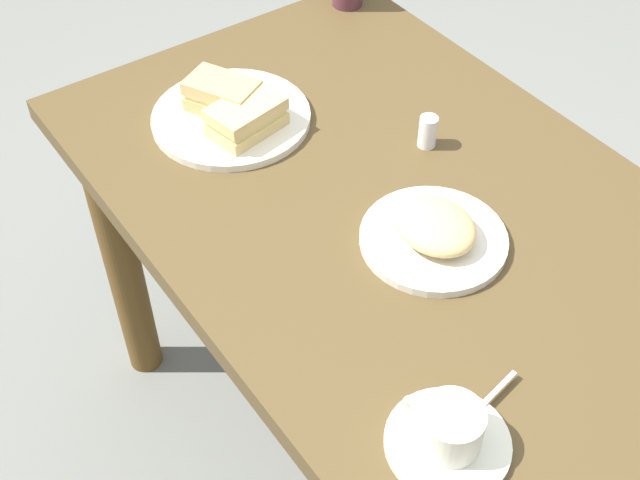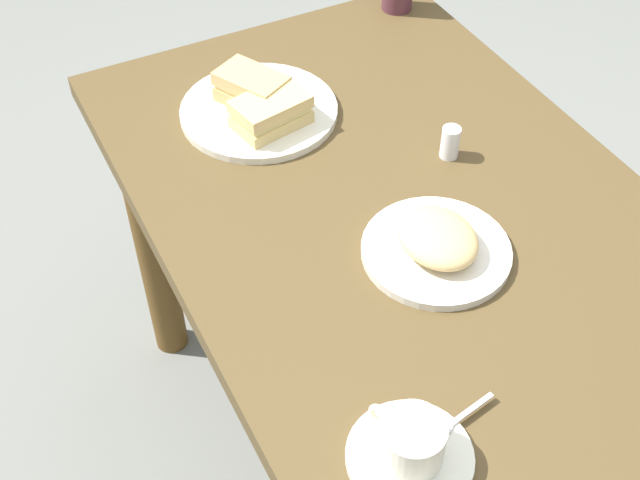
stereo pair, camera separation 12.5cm
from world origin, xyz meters
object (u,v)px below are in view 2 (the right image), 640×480
at_px(sandwich_front, 252,89).
at_px(coffee_cup, 411,440).
at_px(dining_table, 405,275).
at_px(sandwich_plate, 259,111).
at_px(coffee_saucer, 410,457).
at_px(spoon, 455,421).
at_px(sandwich_back, 271,112).
at_px(side_plate, 436,251).
at_px(salt_shaker, 450,142).

relative_size(sandwich_front, coffee_cup, 1.36).
distance_m(dining_table, sandwich_plate, 0.40).
height_order(coffee_saucer, spoon, spoon).
relative_size(sandwich_back, spoon, 1.43).
bearing_deg(sandwich_front, spoon, 176.50).
relative_size(dining_table, coffee_cup, 11.69).
bearing_deg(spoon, sandwich_front, -3.50).
xyz_separation_m(sandwich_back, coffee_cup, (-0.66, 0.12, 0.00)).
xyz_separation_m(sandwich_front, side_plate, (-0.46, -0.10, -0.04)).
relative_size(dining_table, sandwich_front, 8.56).
height_order(sandwich_front, side_plate, sandwich_front).
bearing_deg(sandwich_plate, sandwich_front, 6.34).
xyz_separation_m(dining_table, salt_shaker, (0.10, -0.13, 0.17)).
bearing_deg(coffee_saucer, sandwich_back, -10.36).
relative_size(sandwich_back, salt_shaker, 2.43).
xyz_separation_m(coffee_cup, spoon, (0.01, -0.07, -0.03)).
relative_size(coffee_saucer, side_plate, 0.70).
bearing_deg(salt_shaker, sandwich_plate, 43.38).
distance_m(sandwich_front, spoon, 0.73).
distance_m(sandwich_front, salt_shaker, 0.37).
relative_size(coffee_cup, spoon, 1.08).
height_order(sandwich_front, salt_shaker, sandwich_front).
relative_size(sandwich_back, coffee_saucer, 0.89).
bearing_deg(spoon, coffee_cup, 99.07).
distance_m(dining_table, coffee_saucer, 0.46).
bearing_deg(coffee_saucer, dining_table, -31.96).
bearing_deg(coffee_saucer, sandwich_plate, -9.57).
relative_size(sandwich_plate, side_plate, 1.25).
bearing_deg(coffee_cup, sandwich_plate, -9.64).
relative_size(coffee_saucer, spoon, 1.61).
height_order(sandwich_back, spoon, sandwich_back).
xyz_separation_m(sandwich_back, salt_shaker, (-0.20, -0.24, -0.01)).
height_order(sandwich_front, sandwich_back, sandwich_front).
relative_size(sandwich_front, sandwich_back, 1.03).
distance_m(dining_table, sandwich_back, 0.36).
xyz_separation_m(sandwich_plate, salt_shaker, (-0.25, -0.24, 0.02)).
distance_m(spoon, side_plate, 0.30).
distance_m(sandwich_plate, spoon, 0.71).
bearing_deg(salt_shaker, coffee_cup, 141.95).
bearing_deg(spoon, sandwich_back, -4.13).
bearing_deg(coffee_cup, side_plate, -38.13).
bearing_deg(side_plate, dining_table, -8.34).
relative_size(sandwich_back, coffee_cup, 1.33).
bearing_deg(sandwich_back, sandwich_plate, 0.30).
xyz_separation_m(coffee_saucer, salt_shaker, (0.46, -0.36, 0.02)).
relative_size(sandwich_plate, salt_shaker, 4.89).
relative_size(coffee_cup, side_plate, 0.47).
bearing_deg(side_plate, sandwich_back, 13.84).
bearing_deg(coffee_cup, sandwich_front, -9.20).
height_order(coffee_cup, spoon, coffee_cup).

